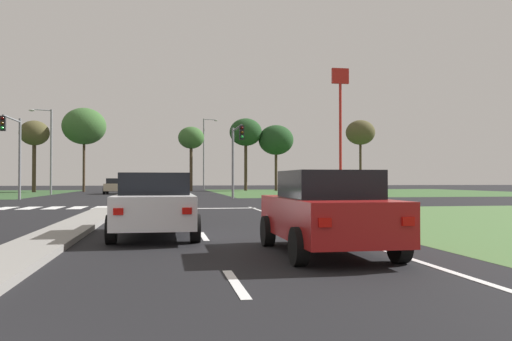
{
  "coord_description": "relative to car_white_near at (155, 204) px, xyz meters",
  "views": [
    {
      "loc": [
        2.56,
        -2.81,
        1.41
      ],
      "look_at": [
        9.16,
        35.33,
        2.1
      ],
      "focal_mm": 36.86,
      "sensor_mm": 36.0,
      "label": 1
    }
  ],
  "objects": [
    {
      "name": "crosswalk_bar_sixth",
      "position": [
        -2.96,
        14.32,
        -0.8
      ],
      "size": [
        0.7,
        2.8,
        0.01
      ],
      "primitive_type": "cube",
      "color": "silver",
      "rests_on": "ground"
    },
    {
      "name": "treeline_third",
      "position": [
        -9.18,
        50.88,
        6.9
      ],
      "size": [
        5.06,
        5.06,
        9.88
      ],
      "color": "#423323",
      "rests_on": "ground"
    },
    {
      "name": "grass_verge_far_right",
      "position": [
        23.19,
        44.02,
        -0.8
      ],
      "size": [
        35.0,
        35.0,
        0.01
      ],
      "primitive_type": "cube",
      "color": "#385B2D",
      "rests_on": "ground"
    },
    {
      "name": "edge_line_right",
      "position": [
        4.54,
        1.52,
        -0.8
      ],
      "size": [
        0.14,
        24.0,
        0.01
      ],
      "primitive_type": "cube",
      "color": "silver",
      "rests_on": "ground"
    },
    {
      "name": "lane_dash_near",
      "position": [
        1.19,
        -6.21,
        -0.8
      ],
      "size": [
        0.14,
        2.0,
        0.01
      ],
      "primitive_type": "cube",
      "color": "silver",
      "rests_on": "ground"
    },
    {
      "name": "traffic_signal_far_right",
      "position": [
        5.29,
        24.26,
        2.91
      ],
      "size": [
        0.32,
        4.99,
        5.35
      ],
      "color": "gray",
      "rests_on": "ground"
    },
    {
      "name": "pedestrian_at_median",
      "position": [
        -2.14,
        32.15,
        0.35
      ],
      "size": [
        0.34,
        0.34,
        1.68
      ],
      "rotation": [
        0.0,
        0.0,
        3.12
      ],
      "color": "#9E8966",
      "rests_on": "median_island_far"
    },
    {
      "name": "treeline_sixth",
      "position": [
        10.59,
        54.35,
        6.77
      ],
      "size": [
        4.23,
        4.23,
        9.44
      ],
      "color": "#423323",
      "rests_on": "ground"
    },
    {
      "name": "treeline_second",
      "position": [
        -14.53,
        50.04,
        5.84
      ],
      "size": [
        3.33,
        3.33,
        8.19
      ],
      "color": "#423323",
      "rests_on": "ground"
    },
    {
      "name": "crosswalk_bar_fourth",
      "position": [
        -5.26,
        14.32,
        -0.8
      ],
      "size": [
        0.7,
        2.8,
        0.01
      ],
      "primitive_type": "cube",
      "color": "silver",
      "rests_on": "ground"
    },
    {
      "name": "treeline_fifth",
      "position": [
        14.61,
        54.25,
        5.83
      ],
      "size": [
        4.61,
        4.61,
        8.62
      ],
      "color": "#423323",
      "rests_on": "ground"
    },
    {
      "name": "ground_plane",
      "position": [
        -2.31,
        19.52,
        -0.8
      ],
      "size": [
        200.0,
        200.0,
        0.0
      ],
      "primitive_type": "plane",
      "color": "black"
    },
    {
      "name": "street_lamp_fourth",
      "position": [
        6.03,
        64.87,
        5.0
      ],
      "size": [
        2.24,
        0.62,
        10.53
      ],
      "color": "gray",
      "rests_on": "ground"
    },
    {
      "name": "treeline_seventh",
      "position": [
        26.59,
        55.0,
        7.04
      ],
      "size": [
        3.99,
        3.99,
        9.6
      ],
      "color": "#423323",
      "rests_on": "ground"
    },
    {
      "name": "stop_bar_near",
      "position": [
        1.49,
        12.52,
        -0.8
      ],
      "size": [
        6.4,
        0.5,
        0.01
      ],
      "primitive_type": "cube",
      "color": "silver",
      "rests_on": "ground"
    },
    {
      "name": "median_island_near",
      "position": [
        -2.31,
        0.52,
        -0.73
      ],
      "size": [
        1.2,
        22.0,
        0.14
      ],
      "primitive_type": "cube",
      "color": "gray",
      "rests_on": "ground"
    },
    {
      "name": "median_island_far",
      "position": [
        -2.31,
        44.52,
        -0.73
      ],
      "size": [
        1.2,
        36.0,
        0.14
      ],
      "primitive_type": "cube",
      "color": "#ADA89E",
      "rests_on": "ground"
    },
    {
      "name": "lane_dash_second",
      "position": [
        1.19,
        -0.21,
        -0.8
      ],
      "size": [
        0.14,
        2.0,
        0.01
      ],
      "primitive_type": "cube",
      "color": "silver",
      "rests_on": "ground"
    },
    {
      "name": "crosswalk_bar_fifth",
      "position": [
        -4.11,
        14.32,
        -0.8
      ],
      "size": [
        0.7,
        2.8,
        0.01
      ],
      "primitive_type": "cube",
      "color": "silver",
      "rests_on": "ground"
    },
    {
      "name": "crosswalk_bar_third",
      "position": [
        -6.41,
        14.32,
        -0.8
      ],
      "size": [
        0.7,
        2.8,
        0.01
      ],
      "primitive_type": "cube",
      "color": "silver",
      "rests_on": "ground"
    },
    {
      "name": "traffic_signal_far_left",
      "position": [
        -9.91,
        24.6,
        3.13
      ],
      "size": [
        0.32,
        4.32,
        5.76
      ],
      "color": "gray",
      "rests_on": "ground"
    },
    {
      "name": "treeline_fourth",
      "position": [
        3.42,
        52.52,
        5.77
      ],
      "size": [
        3.23,
        3.23,
        8.05
      ],
      "color": "#423323",
      "rests_on": "ground"
    },
    {
      "name": "car_beige_second",
      "position": [
        -4.65,
        40.76,
        -0.01
      ],
      "size": [
        2.08,
        4.47,
        1.56
      ],
      "rotation": [
        0.0,
        0.0,
        3.14
      ],
      "color": "#BCAD8E",
      "rests_on": "ground"
    },
    {
      "name": "car_red_third",
      "position": [
        3.28,
        -3.66,
        0.0
      ],
      "size": [
        1.97,
        4.16,
        1.58
      ],
      "color": "#A31919",
      "rests_on": "ground"
    },
    {
      "name": "crosswalk_bar_second",
      "position": [
        -7.56,
        14.32,
        -0.8
      ],
      "size": [
        0.7,
        2.8,
        0.01
      ],
      "primitive_type": "cube",
      "color": "silver",
      "rests_on": "ground"
    },
    {
      "name": "street_lamp_third",
      "position": [
        -10.67,
        39.23,
        3.77
      ],
      "size": [
        1.99,
        0.94,
        8.13
      ],
      "color": "gray",
      "rests_on": "ground"
    },
    {
      "name": "car_white_near",
      "position": [
        0.0,
        0.0,
        0.0
      ],
      "size": [
        2.05,
        4.61,
        1.57
      ],
      "color": "silver",
      "rests_on": "ground"
    },
    {
      "name": "lane_dash_third",
      "position": [
        1.19,
        5.79,
        -0.8
      ],
      "size": [
        0.14,
        2.0,
        0.01
      ],
      "primitive_type": "cube",
      "color": "silver",
      "rests_on": "ground"
    },
    {
      "name": "fastfood_pole_sign",
      "position": [
        18.18,
        38.86,
        8.58
      ],
      "size": [
        1.8,
        0.4,
        13.03
      ],
      "color": "red",
      "rests_on": "ground"
    }
  ]
}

